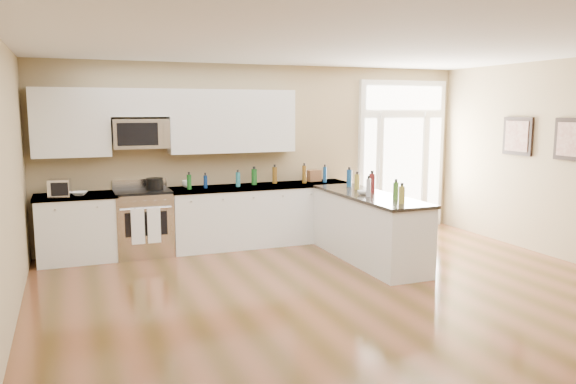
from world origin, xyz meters
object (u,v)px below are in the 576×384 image
at_px(kitchen_range, 144,222).
at_px(stockpot, 155,184).
at_px(peninsula_cabinet, 368,230).
at_px(toaster_oven, 60,188).

distance_m(kitchen_range, stockpot, 0.59).
bearing_deg(kitchen_range, peninsula_cabinet, -26.60).
relative_size(peninsula_cabinet, stockpot, 9.44).
height_order(peninsula_cabinet, stockpot, stockpot).
bearing_deg(peninsula_cabinet, toaster_oven, 161.71).
distance_m(peninsula_cabinet, stockpot, 3.13).
xyz_separation_m(kitchen_range, stockpot, (0.17, -0.02, 0.57)).
bearing_deg(peninsula_cabinet, stockpot, 152.33).
height_order(stockpot, toaster_oven, toaster_oven).
height_order(peninsula_cabinet, toaster_oven, toaster_oven).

